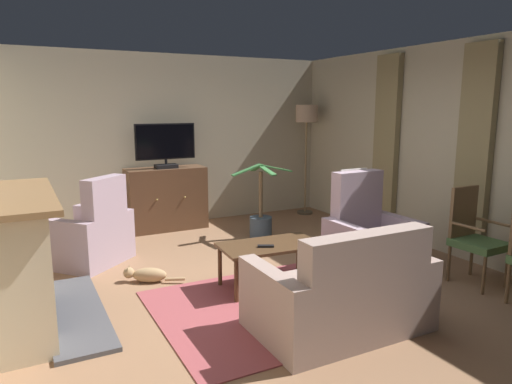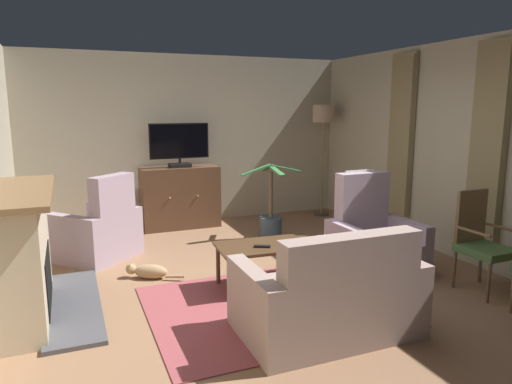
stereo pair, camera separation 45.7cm
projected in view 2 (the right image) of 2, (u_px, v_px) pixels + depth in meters
The scene contains 18 objects.
ground_plane at pixel (272, 292), 4.91m from camera, with size 5.84×7.10×0.04m, color #936B4C.
wall_back at pixel (190, 140), 7.66m from camera, with size 5.84×0.10×2.73m, color #B2A88E.
wall_right_with_window at pixel (473, 152), 5.65m from camera, with size 0.10×7.10×2.73m, color #BBB095.
curtain_panel_near at pixel (488, 143), 5.30m from camera, with size 0.10×0.44×2.29m, color #8E7F56.
curtain_panel_far at pixel (401, 135), 6.67m from camera, with size 0.10×0.44×2.29m, color #8E7F56.
rug_central at pixel (270, 306), 4.51m from camera, with size 2.29×1.89×0.01m, color #9E474C.
fireplace at pixel (23, 256), 4.25m from camera, with size 0.92×1.78×1.18m.
tv_cabinet at pixel (180, 198), 7.40m from camera, with size 1.21×0.51×0.97m.
television at pixel (179, 144), 7.20m from camera, with size 0.92×0.20×0.68m.
coffee_table at pixel (267, 249), 4.92m from camera, with size 1.09×0.65×0.48m.
tv_remote at pixel (262, 246), 4.80m from camera, with size 0.17×0.05×0.02m, color black.
sofa_floral at pixel (330, 299), 3.92m from camera, with size 1.48×0.91×0.95m.
armchair_beside_cabinet at pixel (374, 244), 5.34m from camera, with size 0.94×0.83×1.17m.
armchair_angled_to_table at pixel (97, 232), 5.90m from camera, with size 1.23×1.23×1.09m.
side_chair_mid_row at pixel (481, 241), 4.84m from camera, with size 0.46×0.50×1.05m.
potted_plant_leafy_by_curtain at pixel (271, 221), 6.82m from camera, with size 0.93×0.70×1.10m.
cat at pixel (148, 271), 5.23m from camera, with size 0.61×0.41×0.18m.
floor_lamp at pixel (324, 122), 8.02m from camera, with size 0.38×0.38×1.93m.
Camera 2 is at (-1.91, -4.23, 1.92)m, focal length 32.62 mm.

